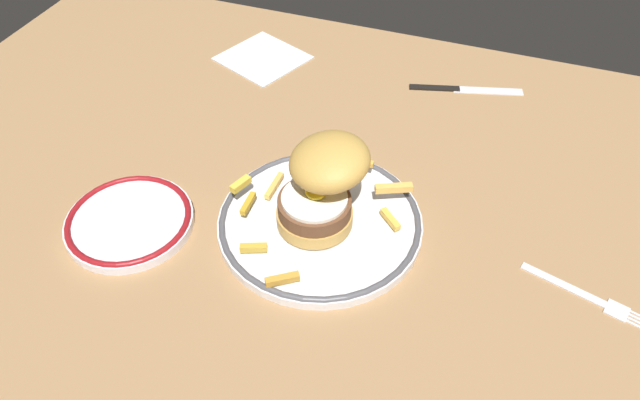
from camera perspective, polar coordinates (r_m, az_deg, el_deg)
The scene contains 8 objects.
ground_plane at distance 77.55cm, azimuth 3.60°, elevation -2.74°, with size 144.94×92.97×4.00cm, color #987149.
dinner_plate at distance 74.40cm, azimuth 0.00°, elevation -2.05°, with size 25.45×25.45×1.60cm.
burger at distance 70.08cm, azimuth 0.25°, elevation 1.58°, with size 13.80×13.67×11.40cm.
fries_pile at distance 74.44cm, azimuth -0.69°, elevation -0.01°, with size 21.44×22.18×2.78cm.
side_plate at distance 78.16cm, azimuth -17.70°, elevation -1.91°, with size 15.84×15.84×1.60cm.
fork at distance 74.40cm, azimuth 24.07°, elevation -8.30°, with size 14.25×5.17×0.36cm.
knife at distance 99.72cm, azimuth 12.89°, elevation 10.32°, with size 17.74×6.29×0.70cm.
napkin at distance 105.55cm, azimuth -5.47°, elevation 13.36°, with size 12.80×12.21×0.40cm, color silver.
Camera 1 is at (13.17, -50.51, 55.36)cm, focal length 33.60 mm.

